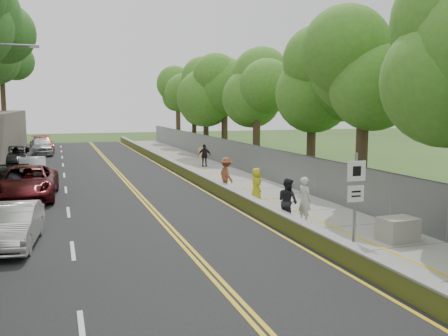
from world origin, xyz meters
name	(u,v)px	position (x,y,z in m)	size (l,w,h in m)	color
ground	(281,233)	(0.00, 0.00, 0.00)	(140.00, 140.00, 0.00)	#33511E
road	(96,181)	(-5.40, 15.00, 0.02)	(11.20, 66.00, 0.04)	black
sidewalk	(220,175)	(2.55, 15.00, 0.03)	(4.20, 66.00, 0.05)	gray
jersey_barrier	(186,172)	(0.25, 15.00, 0.30)	(0.42, 66.00, 0.60)	#B8D234
chainlink_fence	(250,159)	(4.65, 15.00, 1.00)	(0.04, 66.00, 2.00)	slate
trees_fenceside	(283,69)	(7.00, 15.00, 7.00)	(7.00, 66.00, 14.00)	#4B8B29
signpost	(356,192)	(1.05, -3.02, 1.96)	(0.62, 0.09, 3.10)	gray
construction_barrel	(202,153)	(4.30, 25.50, 0.50)	(0.55, 0.55, 0.91)	orange
concrete_block	(398,229)	(3.20, -2.33, 0.45)	(1.19, 0.90, 0.80)	gray
car_1	(13,226)	(-9.00, 1.11, 0.73)	(1.45, 4.16, 1.37)	silver
car_2	(27,183)	(-9.00, 9.76, 0.85)	(2.69, 5.83, 1.62)	#561318
car_3	(7,184)	(-9.94, 9.94, 0.79)	(2.10, 5.16, 1.50)	black
car_4	(30,177)	(-9.00, 12.86, 0.72)	(1.60, 3.99, 1.36)	gray
car_5	(33,169)	(-9.00, 15.90, 0.75)	(1.51, 4.33, 1.43)	#A0A2A6
car_6	(15,156)	(-10.60, 24.10, 0.79)	(2.50, 5.43, 1.51)	black
car_7	(42,144)	(-9.00, 35.71, 0.81)	(2.16, 5.32, 1.54)	#9B3726
car_8	(41,146)	(-9.00, 32.64, 0.86)	(1.93, 4.81, 1.64)	silver
painter_0	(256,185)	(1.35, 5.73, 0.84)	(0.77, 0.50, 1.58)	gold
painter_1	(305,200)	(1.45, 1.01, 0.95)	(0.66, 0.43, 1.80)	silver
painter_2	(288,201)	(0.75, 1.05, 0.94)	(0.86, 0.67, 1.77)	black
painter_3	(227,175)	(0.75, 8.33, 0.98)	(1.20, 0.69, 1.86)	brown
person_far	(205,156)	(2.80, 19.42, 0.88)	(0.98, 0.41, 1.66)	black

